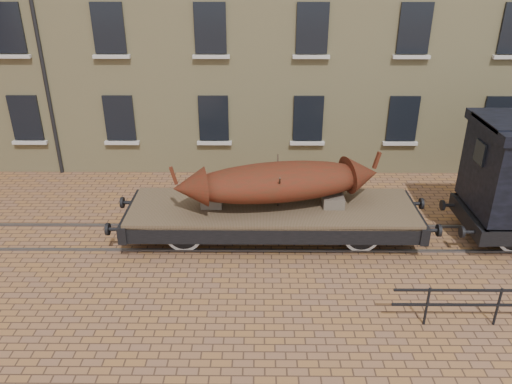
{
  "coord_description": "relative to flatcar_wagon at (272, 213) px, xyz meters",
  "views": [
    {
      "loc": [
        -0.8,
        -12.88,
        7.7
      ],
      "look_at": [
        -0.9,
        0.5,
        1.3
      ],
      "focal_mm": 35.0,
      "sensor_mm": 36.0,
      "label": 1
    }
  ],
  "objects": [
    {
      "name": "flatcar_wagon",
      "position": [
        0.0,
        0.0,
        0.0
      ],
      "size": [
        9.3,
        2.52,
        1.4
      ],
      "color": "brown",
      "rests_on": "ground"
    },
    {
      "name": "rail_track",
      "position": [
        0.42,
        -0.0,
        -0.85
      ],
      "size": [
        30.0,
        1.52,
        0.06
      ],
      "color": "#59595E",
      "rests_on": "ground"
    },
    {
      "name": "ground",
      "position": [
        0.42,
        -0.0,
        -0.88
      ],
      "size": [
        90.0,
        90.0,
        0.0
      ],
      "primitive_type": "plane",
      "color": "brown"
    },
    {
      "name": "iron_boat",
      "position": [
        0.16,
        0.0,
        0.99
      ],
      "size": [
        6.01,
        2.65,
        1.47
      ],
      "color": "#50160C",
      "rests_on": "flatcar_wagon"
    }
  ]
}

